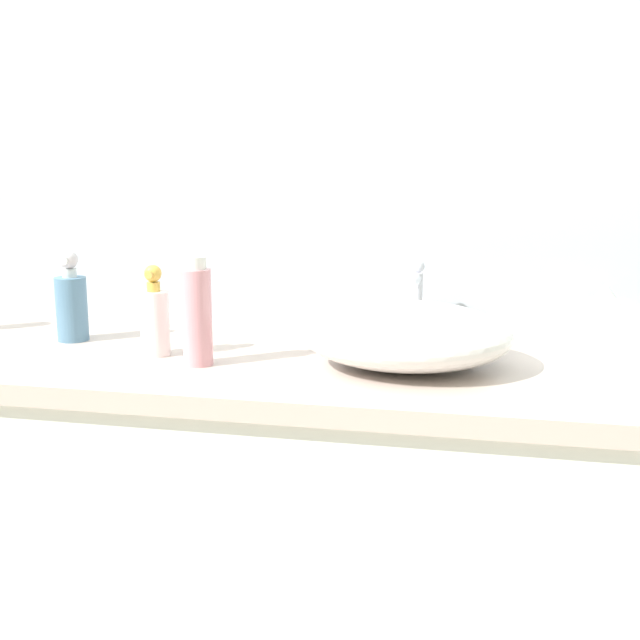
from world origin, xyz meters
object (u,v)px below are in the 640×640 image
soap_dispenser (71,303)px  sink_basin (406,335)px  tissue_box (602,330)px  spray_can (197,314)px  perfume_bottle (155,318)px

soap_dispenser → sink_basin: bearing=-4.8°
sink_basin → tissue_box: size_ratio=2.54×
sink_basin → tissue_box: tissue_box is taller
sink_basin → soap_dispenser: 0.71m
sink_basin → soap_dispenser: soap_dispenser is taller
spray_can → tissue_box: spray_can is taller
sink_basin → tissue_box: bearing=13.6°
sink_basin → spray_can: spray_can is taller
perfume_bottle → tissue_box: 0.84m
perfume_bottle → spray_can: spray_can is taller
sink_basin → tissue_box: 0.36m
sink_basin → spray_can: (-0.38, -0.07, 0.04)m
perfume_bottle → sink_basin: bearing=2.6°
sink_basin → soap_dispenser: (-0.70, 0.06, 0.02)m
sink_basin → soap_dispenser: bearing=175.2°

